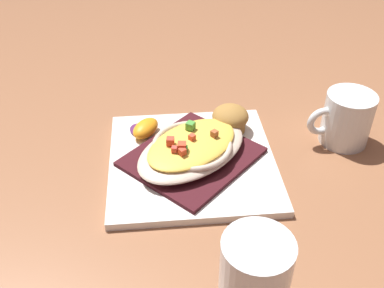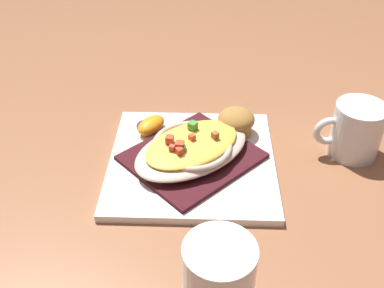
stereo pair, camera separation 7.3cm
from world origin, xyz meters
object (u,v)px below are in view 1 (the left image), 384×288
(square_plate, at_px, (192,162))
(stemmed_glass, at_px, (255,277))
(gratin_dish, at_px, (192,147))
(muffin, at_px, (230,119))
(coffee_mug, at_px, (346,121))
(orange_garnish, at_px, (145,129))

(square_plate, distance_m, stemmed_glass, 0.31)
(gratin_dish, relative_size, muffin, 3.73)
(gratin_dish, xyz_separation_m, stemmed_glass, (-0.04, 0.30, 0.06))
(square_plate, height_order, gratin_dish, gratin_dish)
(muffin, bearing_deg, coffee_mug, 171.24)
(gratin_dish, bearing_deg, coffee_mug, -170.51)
(orange_garnish, bearing_deg, stemmed_glass, 107.27)
(square_plate, xyz_separation_m, stemmed_glass, (-0.04, 0.30, 0.09))
(orange_garnish, xyz_separation_m, stemmed_glass, (-0.12, 0.37, 0.07))
(muffin, relative_size, stemmed_glass, 0.43)
(square_plate, height_order, orange_garnish, orange_garnish)
(orange_garnish, distance_m, stemmed_glass, 0.40)
(orange_garnish, bearing_deg, square_plate, 135.63)
(coffee_mug, bearing_deg, stemmed_glass, 56.20)
(muffin, xyz_separation_m, coffee_mug, (-0.20, 0.03, 0.00))
(coffee_mug, height_order, stemmed_glass, stemmed_glass)
(square_plate, distance_m, gratin_dish, 0.03)
(muffin, height_order, stemmed_glass, stemmed_glass)
(gratin_dish, xyz_separation_m, orange_garnish, (0.08, -0.08, -0.01))
(gratin_dish, relative_size, coffee_mug, 2.06)
(coffee_mug, relative_size, stemmed_glass, 0.79)
(gratin_dish, height_order, stemmed_glass, stemmed_glass)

